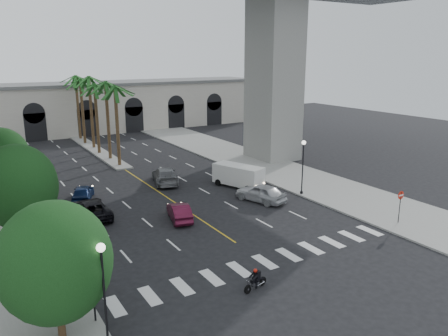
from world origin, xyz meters
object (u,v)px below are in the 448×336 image
Objects in this scene: car_c at (90,209)px; pedestrian_a at (10,271)px; lamp_post_left_near at (104,288)px; car_b at (179,212)px; motorcycle_rider at (256,280)px; car_a at (261,193)px; traffic_signal_far at (73,248)px; cargo_van at (239,175)px; car_d at (165,175)px; car_e at (83,193)px; do_not_enter_sign at (400,200)px; lamp_post_left_far at (31,177)px; pedestrian_b at (49,236)px; traffic_signal_near at (92,278)px; lamp_post_right at (303,163)px.

pedestrian_a is (-6.91, -9.02, 0.29)m from car_c.
car_b is at bearing 53.11° from lamp_post_left_near.
motorcycle_rider is 15.63m from car_a.
traffic_signal_far is 22.40m from cargo_van.
car_d reaches higher than motorcycle_rider.
do_not_enter_sign reaches higher than car_e.
motorcycle_rider is 0.37× the size of car_a.
lamp_post_left_near is at bearing 172.89° from motorcycle_rider.
car_c is (-5.12, 16.43, 0.18)m from motorcycle_rider.
lamp_post_left_far is 22.05m from motorcycle_rider.
cargo_van is at bearing 21.51° from pedestrian_b.
cargo_van is at bearing 154.74° from car_d.
traffic_signal_near is 24.87m from car_d.
car_d is 2.08× the size of do_not_enter_sign.
car_d is at bearing 10.98° from lamp_post_left_far.
car_d is (13.21, 2.56, -2.39)m from lamp_post_left_far.
car_a is at bearing 165.86° from car_c.
do_not_enter_sign is (14.50, -9.93, 1.31)m from car_b.
lamp_post_left_near reaches higher than cargo_van.
car_b is (9.80, 6.69, -1.82)m from traffic_signal_far.
car_e is at bearing 74.78° from traffic_signal_far.
car_b is at bearing 7.48° from pedestrian_b.
motorcycle_rider is at bearing -140.82° from cargo_van.
lamp_post_right is 5.11m from car_a.
cargo_van is (14.62, -4.08, 0.54)m from car_e.
lamp_post_left_near is 22.88m from car_a.
lamp_post_left_far is 1.28× the size of car_e.
traffic_signal_near is (0.10, 2.50, -0.71)m from lamp_post_left_near.
car_a is 1.16× the size of car_b.
traffic_signal_far is 4.00m from pedestrian_a.
car_b is (-12.90, 0.19, -2.53)m from lamp_post_right.
pedestrian_b is at bearing 44.89° from pedestrian_a.
lamp_post_right is (22.80, -8.00, 0.00)m from lamp_post_left_far.
lamp_post_left_far reaches higher than do_not_enter_sign.
lamp_post_left_near reaches higher than pedestrian_b.
car_d is at bearing -81.36° from car_a.
traffic_signal_near is 10.45m from pedestrian_b.
car_c is at bearing 144.93° from do_not_enter_sign.
do_not_enter_sign is (24.30, -3.24, -0.50)m from traffic_signal_far.
pedestrian_b is at bearing 91.70° from traffic_signal_near.
lamp_post_left_near is at bearing -90.00° from lamp_post_left_far.
car_c is 0.99× the size of cargo_van.
car_e is 0.74× the size of cargo_van.
car_b is 10.89m from car_d.
lamp_post_left_far is at bearing 100.47° from motorcycle_rider.
car_d is 1.38× the size of car_e.
traffic_signal_far reaches higher than car_b.
car_a reaches higher than car_b.
lamp_post_left_near is 1.47× the size of traffic_signal_far.
do_not_enter_sign is (24.30, 0.76, -0.50)m from traffic_signal_near.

